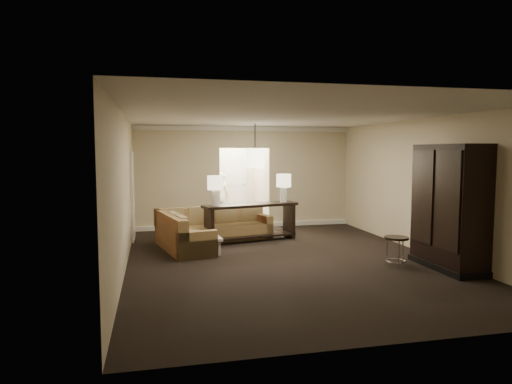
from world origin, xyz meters
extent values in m
plane|color=black|center=(0.00, 0.00, 0.00)|extent=(8.00, 8.00, 0.00)
cube|color=beige|center=(0.00, 4.00, 1.40)|extent=(6.00, 0.04, 2.80)
cube|color=beige|center=(0.00, -4.00, 1.40)|extent=(6.00, 0.04, 2.80)
cube|color=beige|center=(-3.00, 0.00, 1.40)|extent=(0.04, 8.00, 2.80)
cube|color=beige|center=(3.00, 0.00, 1.40)|extent=(0.04, 8.00, 2.80)
cube|color=silver|center=(0.00, 0.00, 2.80)|extent=(6.00, 8.00, 0.02)
cube|color=white|center=(0.00, 3.95, 2.73)|extent=(6.00, 0.10, 0.12)
cube|color=white|center=(0.00, 3.95, 0.06)|extent=(6.00, 0.10, 0.12)
cube|color=silver|center=(-2.97, 2.80, 1.05)|extent=(0.05, 0.90, 2.10)
cube|color=beige|center=(0.00, 5.00, 0.00)|extent=(1.40, 2.00, 0.01)
cube|color=beige|center=(-0.70, 5.00, 1.40)|extent=(0.04, 2.00, 2.80)
cube|color=beige|center=(0.70, 5.00, 1.40)|extent=(0.04, 2.00, 2.80)
cube|color=beige|center=(0.00, 6.00, 1.40)|extent=(1.40, 0.04, 2.80)
cube|color=silver|center=(0.00, 5.97, 1.05)|extent=(0.90, 0.05, 2.10)
cube|color=brown|center=(-1.08, 2.20, 0.19)|extent=(2.79, 1.35, 0.38)
cube|color=brown|center=(-1.78, 1.00, 0.19)|extent=(1.05, 1.39, 0.38)
cube|color=brown|center=(-1.14, 2.49, 0.58)|extent=(2.67, 0.78, 0.41)
cube|color=brown|center=(-2.16, 1.37, 0.58)|extent=(0.66, 2.14, 0.41)
cube|color=brown|center=(0.15, 2.46, 0.28)|extent=(0.34, 0.82, 0.55)
cube|color=brown|center=(-1.66, 0.47, 0.28)|extent=(0.82, 0.34, 0.55)
cube|color=olive|center=(-2.09, 2.24, 0.60)|extent=(0.57, 0.26, 0.41)
cube|color=olive|center=(-1.44, 2.38, 0.60)|extent=(0.57, 0.26, 0.41)
cube|color=olive|center=(-0.78, 2.52, 0.60)|extent=(0.57, 0.26, 0.41)
cube|color=olive|center=(-0.12, 2.66, 0.60)|extent=(0.57, 0.26, 0.41)
cube|color=olive|center=(-2.07, 1.48, 0.60)|extent=(0.25, 0.55, 0.41)
cube|color=olive|center=(-1.94, 0.87, 0.60)|extent=(0.25, 0.55, 0.41)
cube|color=silver|center=(-1.60, 1.00, 0.15)|extent=(0.84, 0.84, 0.30)
cube|color=silver|center=(-1.60, 1.00, 0.33)|extent=(0.93, 0.93, 0.05)
cube|color=black|center=(-1.64, 0.95, 0.36)|extent=(0.05, 0.14, 0.02)
cube|color=beige|center=(-1.48, 1.14, 0.36)|extent=(0.21, 0.28, 0.01)
cube|color=black|center=(-0.26, 2.00, 0.85)|extent=(2.35, 1.04, 0.06)
cube|color=black|center=(-1.28, 1.76, 0.42)|extent=(0.19, 0.48, 0.83)
cube|color=black|center=(0.75, 2.24, 0.42)|extent=(0.19, 0.48, 0.83)
cube|color=black|center=(-0.26, 2.00, 0.13)|extent=(2.24, 0.96, 0.04)
cube|color=black|center=(2.70, -1.24, 1.12)|extent=(0.62, 1.50, 2.24)
cube|color=black|center=(2.38, -1.61, 1.28)|extent=(0.03, 0.66, 1.71)
cube|color=black|center=(2.38, -0.87, 1.28)|extent=(0.03, 0.66, 1.71)
cube|color=black|center=(2.70, -1.24, 0.05)|extent=(0.66, 1.56, 0.11)
cylinder|color=black|center=(1.85, -0.91, 0.53)|extent=(0.44, 0.44, 0.04)
torus|color=silver|center=(1.85, -0.91, 0.10)|extent=(0.36, 0.36, 0.02)
cylinder|color=silver|center=(2.02, -0.86, 0.26)|extent=(0.02, 0.02, 0.52)
cylinder|color=silver|center=(1.73, -0.79, 0.26)|extent=(0.02, 0.02, 0.52)
cylinder|color=silver|center=(1.81, -1.07, 0.26)|extent=(0.02, 0.02, 0.52)
cylinder|color=white|center=(-1.12, 1.80, 1.07)|extent=(0.17, 0.17, 0.36)
cylinder|color=beige|center=(-1.12, 1.80, 1.41)|extent=(0.35, 0.35, 0.31)
cylinder|color=white|center=(0.60, 2.20, 1.07)|extent=(0.17, 0.17, 0.36)
cylinder|color=beige|center=(0.60, 2.20, 1.41)|extent=(0.35, 0.35, 0.31)
cylinder|color=black|center=(0.00, 2.70, 2.50)|extent=(0.02, 0.02, 0.60)
cube|color=#FFF1C6|center=(0.00, 2.70, 1.95)|extent=(0.38, 0.38, 0.48)
imported|color=#EBE6C7|center=(-0.45, 5.60, 0.81)|extent=(0.60, 0.41, 1.63)
camera|label=1|loc=(-2.49, -8.39, 2.12)|focal=32.00mm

